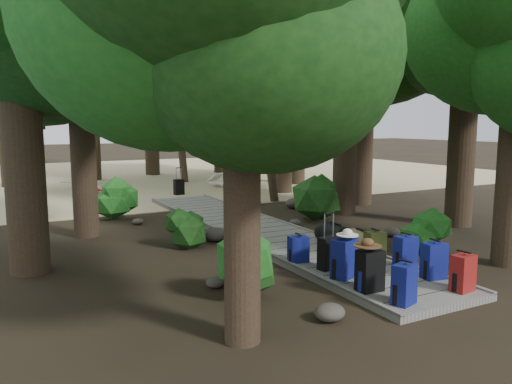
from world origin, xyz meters
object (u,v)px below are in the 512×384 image
backpack_right_b (434,259)px  backpack_right_c (406,250)px  backpack_right_d (375,243)px  suitcase_on_boardwalk (328,253)px  lone_suitcase_on_sand (179,187)px  kayak (88,187)px  duffel_right_black (335,235)px  duffel_right_khaki (361,241)px  backpack_right_a (463,271)px  backpack_left_d (298,248)px  sun_lounger (222,180)px  backpack_left_b (370,268)px  backpack_left_a (404,282)px  backpack_left_c (344,256)px

backpack_right_b → backpack_right_c: (0.05, 0.71, -0.02)m
backpack_right_d → suitcase_on_boardwalk: bearing=-164.1°
lone_suitcase_on_sand → kayak: bearing=133.1°
duffel_right_black → lone_suitcase_on_sand: size_ratio=1.26×
backpack_right_b → duffel_right_khaki: backpack_right_b is taller
backpack_right_a → duffel_right_khaki: size_ratio=0.98×
backpack_left_d → kayak: size_ratio=0.15×
backpack_right_c → lone_suitcase_on_sand: backpack_right_c is taller
kayak → backpack_right_b: bearing=-102.4°
suitcase_on_boardwalk → sun_lounger: bearing=62.7°
backpack_left_b → sun_lounger: bearing=76.5°
backpack_left_d → suitcase_on_boardwalk: size_ratio=0.92×
backpack_right_a → suitcase_on_boardwalk: bearing=113.4°
backpack_left_b → backpack_right_a: bearing=-27.2°
backpack_right_a → duffel_right_black: size_ratio=0.87×
backpack_left_a → backpack_right_d: 2.57m
backpack_left_b → backpack_left_c: size_ratio=0.96×
backpack_left_a → duffel_right_khaki: 2.96m
backpack_left_c → backpack_left_d: 1.22m
backpack_right_d → duffel_right_black: backpack_right_d is taller
backpack_right_d → kayak: 13.58m
backpack_right_c → duffel_right_khaki: size_ratio=0.97×
backpack_left_c → backpack_right_d: size_ratio=1.32×
backpack_left_d → lone_suitcase_on_sand: (1.20, 10.33, -0.08)m
backpack_left_d → kayak: bearing=106.3°
backpack_right_c → lone_suitcase_on_sand: (-0.33, 11.56, -0.13)m
sun_lounger → kayak: bearing=147.2°
backpack_right_b → suitcase_on_boardwalk: bearing=143.9°
backpack_left_a → kayak: backpack_left_a is taller
duffel_right_khaki → backpack_left_c: bearing=-131.2°
backpack_right_a → backpack_right_c: bearing=76.7°
suitcase_on_boardwalk → lone_suitcase_on_sand: bearing=73.0°
backpack_right_b → kayak: backpack_right_b is taller
duffel_right_khaki → duffel_right_black: bearing=108.8°
kayak → backpack_left_a: bearing=-107.8°
backpack_left_c → duffel_right_black: bearing=35.8°
sun_lounger → backpack_right_b: bearing=-121.0°
backpack_right_c → sun_lounger: backpack_right_c is taller
backpack_right_a → duffel_right_khaki: bearing=79.7°
backpack_right_d → lone_suitcase_on_sand: 10.77m
duffel_right_black → kayak: bearing=108.6°
backpack_right_d → sun_lounger: size_ratio=0.33×
backpack_left_c → sun_lounger: 13.39m
duffel_right_khaki → backpack_right_d: bearing=-84.8°
backpack_left_a → suitcase_on_boardwalk: bearing=70.3°
backpack_left_d → sun_lounger: size_ratio=0.32×
backpack_left_b → backpack_right_b: bearing=0.1°
backpack_left_c → kayak: size_ratio=0.21×
backpack_left_b → backpack_left_d: (-0.10, 1.93, -0.09)m
backpack_left_a → duffel_right_black: 3.53m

